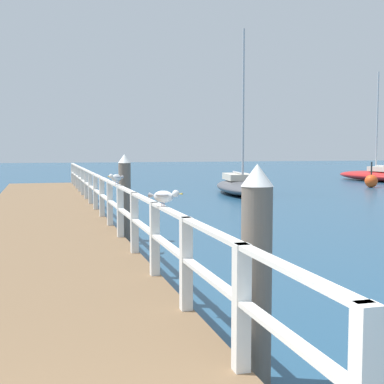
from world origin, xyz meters
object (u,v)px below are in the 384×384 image
at_px(dock_piling_far, 125,197).
at_px(seagull_background, 116,178).
at_px(seagull_foreground, 164,196).
at_px(boat_4, 241,186).
at_px(channel_buoy, 371,181).
at_px(boat_0, 380,175).
at_px(dock_piling_near, 256,274).

height_order(dock_piling_far, seagull_background, dock_piling_far).
xyz_separation_m(seagull_foreground, seagull_background, (-0.01, 4.37, 0.00)).
bearing_deg(boat_4, seagull_background, 68.10).
bearing_deg(boat_4, channel_buoy, -157.73).
xyz_separation_m(seagull_background, boat_0, (19.68, 19.18, -1.16)).
bearing_deg(dock_piling_far, dock_piling_near, -90.00).
distance_m(dock_piling_far, boat_4, 13.27).
bearing_deg(seagull_background, seagull_foreground, 134.11).
bearing_deg(seagull_foreground, dock_piling_far, -140.16).
relative_size(dock_piling_far, channel_buoy, 1.43).
distance_m(seagull_foreground, boat_0, 30.70).
relative_size(seagull_foreground, boat_0, 0.05).
height_order(dock_piling_far, channel_buoy, dock_piling_far).
bearing_deg(channel_buoy, dock_piling_near, -126.34).
xyz_separation_m(dock_piling_near, boat_0, (19.29, 25.64, -0.62)).
xyz_separation_m(dock_piling_near, dock_piling_far, (0.00, 7.88, 0.00)).
bearing_deg(boat_4, seagull_foreground, 75.07).
distance_m(dock_piling_far, seagull_background, 1.56).
height_order(dock_piling_far, boat_4, boat_4).
bearing_deg(dock_piling_far, boat_4, 57.42).
height_order(seagull_background, channel_buoy, seagull_background).
bearing_deg(dock_piling_near, channel_buoy, 53.66).
distance_m(boat_0, boat_4, 13.83).
distance_m(dock_piling_far, boat_0, 26.23).
distance_m(dock_piling_far, channel_buoy, 20.30).
distance_m(seagull_background, channel_buoy, 21.55).
xyz_separation_m(dock_piling_far, boat_0, (19.29, 17.76, -0.62)).
height_order(seagull_foreground, channel_buoy, seagull_foreground).
relative_size(seagull_foreground, boat_4, 0.05).
bearing_deg(seagull_foreground, boat_0, -176.33).
xyz_separation_m(boat_4, channel_buoy, (8.33, 1.97, -0.02)).
distance_m(seagull_foreground, boat_4, 18.58).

